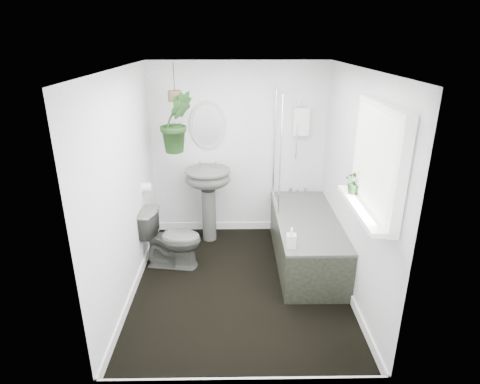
{
  "coord_description": "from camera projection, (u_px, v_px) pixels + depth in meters",
  "views": [
    {
      "loc": [
        -0.06,
        -3.75,
        2.58
      ],
      "look_at": [
        0.0,
        0.15,
        1.05
      ],
      "focal_mm": 30.0,
      "sensor_mm": 36.0,
      "label": 1
    }
  ],
  "objects": [
    {
      "name": "floor",
      "position": [
        240.0,
        286.0,
        4.44
      ],
      "size": [
        2.3,
        2.8,
        0.02
      ],
      "primitive_type": "cube",
      "color": "black",
      "rests_on": "ground"
    },
    {
      "name": "pedestal_sink",
      "position": [
        209.0,
        205.0,
        5.27
      ],
      "size": [
        0.59,
        0.5,
        0.99
      ],
      "primitive_type": null,
      "rotation": [
        0.0,
        0.0,
        -0.01
      ],
      "color": "#4A4D46",
      "rests_on": "floor"
    },
    {
      "name": "bath_screen",
      "position": [
        277.0,
        149.0,
        4.9
      ],
      "size": [
        0.04,
        0.72,
        1.4
      ],
      "primitive_type": null,
      "color": "silver",
      "rests_on": "bathtub"
    },
    {
      "name": "window_recess",
      "position": [
        378.0,
        160.0,
        3.2
      ],
      "size": [
        0.08,
        1.0,
        0.9
      ],
      "primitive_type": "cube",
      "color": "white",
      "rests_on": "wall_right"
    },
    {
      "name": "window_blinds",
      "position": [
        372.0,
        160.0,
        3.2
      ],
      "size": [
        0.01,
        0.86,
        0.76
      ],
      "primitive_type": "cube",
      "color": "white",
      "rests_on": "wall_right"
    },
    {
      "name": "window_sill",
      "position": [
        363.0,
        208.0,
        3.35
      ],
      "size": [
        0.18,
        1.0,
        0.04
      ],
      "primitive_type": "cube",
      "color": "white",
      "rests_on": "wall_right"
    },
    {
      "name": "oval_mirror",
      "position": [
        208.0,
        125.0,
        5.16
      ],
      "size": [
        0.46,
        0.03,
        0.62
      ],
      "primitive_type": "ellipsoid",
      "color": "#AFAB9F",
      "rests_on": "wall_back"
    },
    {
      "name": "skirting",
      "position": [
        240.0,
        281.0,
        4.42
      ],
      "size": [
        2.3,
        2.8,
        0.1
      ],
      "primitive_type": "cube",
      "color": "white",
      "rests_on": "floor"
    },
    {
      "name": "bathtub",
      "position": [
        306.0,
        240.0,
        4.81
      ],
      "size": [
        0.72,
        1.72,
        0.58
      ],
      "primitive_type": null,
      "color": "#4A4D46",
      "rests_on": "floor"
    },
    {
      "name": "wall_front",
      "position": [
        244.0,
        262.0,
        2.7
      ],
      "size": [
        2.3,
        0.02,
        2.3
      ],
      "primitive_type": "cube",
      "color": "white",
      "rests_on": "ground"
    },
    {
      "name": "wall_sconce",
      "position": [
        177.0,
        133.0,
        5.18
      ],
      "size": [
        0.04,
        0.04,
        0.22
      ],
      "primitive_type": "cylinder",
      "color": "black",
      "rests_on": "wall_back"
    },
    {
      "name": "sill_plant",
      "position": [
        356.0,
        181.0,
        3.58
      ],
      "size": [
        0.22,
        0.2,
        0.22
      ],
      "primitive_type": "imported",
      "rotation": [
        0.0,
        0.0,
        -0.14
      ],
      "color": "black",
      "rests_on": "window_sill"
    },
    {
      "name": "hanging_plant",
      "position": [
        176.0,
        122.0,
        4.72
      ],
      "size": [
        0.49,
        0.44,
        0.73
      ],
      "primitive_type": "imported",
      "rotation": [
        0.0,
        0.0,
        0.35
      ],
      "color": "black",
      "rests_on": "ceiling"
    },
    {
      "name": "hanging_pot",
      "position": [
        175.0,
        96.0,
        4.61
      ],
      "size": [
        0.16,
        0.16,
        0.12
      ],
      "primitive_type": "cylinder",
      "color": "brown",
      "rests_on": "ceiling"
    },
    {
      "name": "wall_back",
      "position": [
        239.0,
        151.0,
        5.33
      ],
      "size": [
        2.3,
        0.02,
        2.3
      ],
      "primitive_type": "cube",
      "color": "white",
      "rests_on": "ground"
    },
    {
      "name": "ceiling",
      "position": [
        240.0,
        68.0,
        3.6
      ],
      "size": [
        2.3,
        2.8,
        0.02
      ],
      "primitive_type": "cube",
      "color": "white",
      "rests_on": "ground"
    },
    {
      "name": "soap_bottle",
      "position": [
        291.0,
        238.0,
        4.01
      ],
      "size": [
        0.11,
        0.11,
        0.21
      ],
      "primitive_type": "imported",
      "rotation": [
        0.0,
        0.0,
        -0.16
      ],
      "color": "#2E2A2B",
      "rests_on": "bathtub"
    },
    {
      "name": "toilet_roll_holder",
      "position": [
        147.0,
        187.0,
        4.74
      ],
      "size": [
        0.11,
        0.11,
        0.11
      ],
      "primitive_type": "cylinder",
      "rotation": [
        0.0,
        1.57,
        0.0
      ],
      "color": "white",
      "rests_on": "wall_left"
    },
    {
      "name": "shower_box",
      "position": [
        301.0,
        122.0,
        5.13
      ],
      "size": [
        0.2,
        0.1,
        0.35
      ],
      "primitive_type": "cube",
      "color": "white",
      "rests_on": "wall_back"
    },
    {
      "name": "toilet",
      "position": [
        172.0,
        238.0,
        4.71
      ],
      "size": [
        0.74,
        0.49,
        0.71
      ],
      "primitive_type": "imported",
      "rotation": [
        0.0,
        0.0,
        1.42
      ],
      "color": "#4A4D46",
      "rests_on": "floor"
    },
    {
      "name": "wall_left",
      "position": [
        124.0,
        189.0,
        4.0
      ],
      "size": [
        0.02,
        2.8,
        2.3
      ],
      "primitive_type": "cube",
      "color": "white",
      "rests_on": "ground"
    },
    {
      "name": "wall_right",
      "position": [
        355.0,
        188.0,
        4.03
      ],
      "size": [
        0.02,
        2.8,
        2.3
      ],
      "primitive_type": "cube",
      "color": "white",
      "rests_on": "ground"
    }
  ]
}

